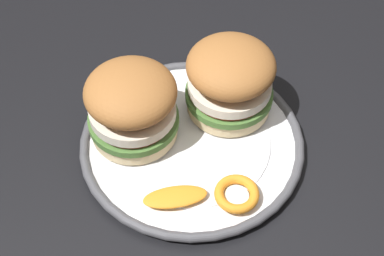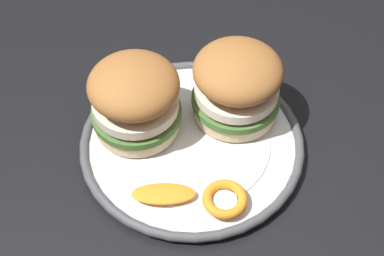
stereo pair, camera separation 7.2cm
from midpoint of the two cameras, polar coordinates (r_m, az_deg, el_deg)
The scene contains 6 objects.
dining_table at distance 0.82m, azimuth -6.56°, elevation -9.26°, with size 1.15×1.03×0.77m.
dinner_plate at distance 0.75m, azimuth -2.73°, elevation -1.64°, with size 0.29×0.29×0.02m.
sandwich_half_left at distance 0.72m, azimuth -8.73°, elevation 2.08°, with size 0.12×0.12×0.10m.
sandwich_half_right at distance 0.74m, azimuth 0.98°, elevation 4.64°, with size 0.12×0.12×0.10m.
orange_peel_curled at distance 0.69m, azimuth 1.41°, elevation -6.64°, with size 0.07×0.07×0.01m.
orange_peel_strip_long at distance 0.69m, azimuth -4.66°, elevation -6.90°, with size 0.08×0.05×0.01m.
Camera 1 is at (0.10, 0.40, 1.38)m, focal length 54.71 mm.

